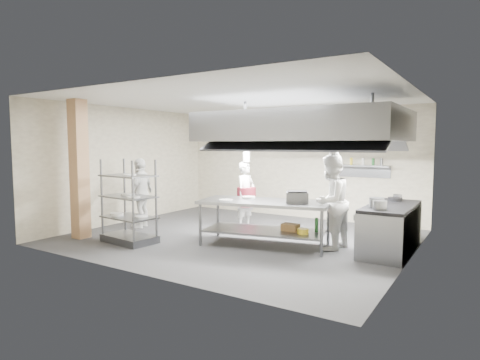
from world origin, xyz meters
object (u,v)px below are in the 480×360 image
Objects in this scene: island at (264,223)px; chef_line at (330,202)px; pass_rack at (129,201)px; cooking_range at (390,230)px; chef_plating at (141,193)px; stockpot at (377,203)px; chef_head at (246,195)px; griddle at (297,197)px.

island is 1.37m from chef_line.
pass_rack is 5.25m from cooking_range.
cooking_range is 1.17× the size of chef_plating.
stockpot is at bearing -2.76° from island.
chef_head is (-3.44, 0.36, 0.39)m from cooking_range.
griddle is 1.46m from stockpot.
chef_plating reaches higher than cooking_range.
cooking_range is at bearing 8.36° from island.
chef_line is at bearing 6.08° from griddle.
cooking_range is 1.23m from chef_line.
chef_line is at bearing 174.30° from stockpot.
pass_rack reaches higher than chef_plating.
griddle is at bearing -154.81° from cooking_range.
stockpot is at bearing -107.18° from cooking_range.
griddle is (0.66, 0.10, 0.56)m from island.
cooking_range is at bearing -0.63° from griddle.
pass_rack reaches higher than island.
chef_head reaches higher than stockpot.
island is 2.42m from cooking_range.
chef_plating is (-0.91, 1.23, -0.01)m from pass_rack.
chef_line is 4.41× the size of griddle.
stockpot is (-0.15, -0.50, 0.57)m from cooking_range.
island is at bearing -159.32° from cooking_range.
chef_head is 0.88× the size of chef_line.
pass_rack is 4.12× the size of griddle.
pass_rack reaches higher than stockpot.
cooking_range is (2.26, 0.85, -0.04)m from island.
pass_rack is at bearing 17.36° from chef_plating.
stockpot is (5.53, 0.39, 0.14)m from chef_plating.
chef_plating reaches higher than griddle.
chef_line is (3.73, 1.71, 0.06)m from pass_rack.
griddle reaches higher than island.
chef_plating is (-2.25, -1.25, 0.04)m from chef_head.
pass_rack is at bearing -160.68° from stockpot.
island is 1.73m from chef_head.
cooking_range is 1.86m from griddle.
chef_plating is 6.50× the size of stockpot.
chef_head is (-1.18, 1.22, 0.36)m from island.
chef_head is at bearing 122.98° from griddle.
pass_rack is 1.53m from chef_plating.
cooking_range is (4.78, 2.12, -0.44)m from pass_rack.
griddle reaches higher than cooking_range.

